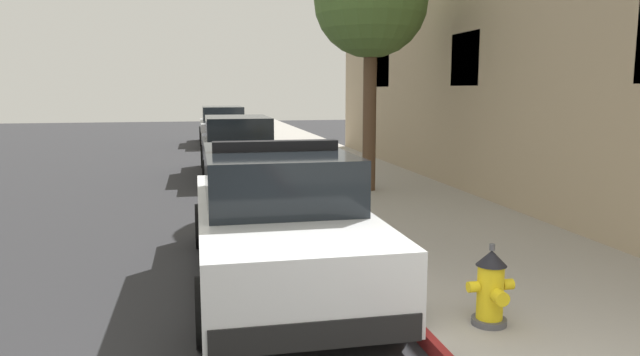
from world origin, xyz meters
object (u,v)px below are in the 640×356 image
(parked_car_silver_ahead, at_px, (238,148))
(street_tree, at_px, (371,2))
(parked_car_dark_far, at_px, (223,126))
(fire_hydrant, at_px, (491,288))
(police_cruiser, at_px, (277,219))

(parked_car_silver_ahead, bearing_deg, street_tree, -56.30)
(parked_car_dark_far, relative_size, fire_hydrant, 6.37)
(parked_car_silver_ahead, bearing_deg, parked_car_dark_far, 89.84)
(fire_hydrant, relative_size, street_tree, 0.15)
(police_cruiser, xyz_separation_m, parked_car_dark_far, (0.19, 18.21, -0.00))
(police_cruiser, relative_size, fire_hydrant, 6.37)
(street_tree, bearing_deg, parked_car_silver_ahead, 123.70)
(fire_hydrant, xyz_separation_m, street_tree, (1.00, 7.24, 3.55))
(parked_car_silver_ahead, height_order, parked_car_dark_far, same)
(parked_car_dark_far, bearing_deg, parked_car_silver_ahead, -90.16)
(police_cruiser, bearing_deg, fire_hydrant, -52.00)
(parked_car_silver_ahead, relative_size, street_tree, 0.95)
(fire_hydrant, bearing_deg, parked_car_dark_far, 94.16)
(police_cruiser, distance_m, parked_car_silver_ahead, 8.86)
(parked_car_dark_far, height_order, fire_hydrant, parked_car_dark_far)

